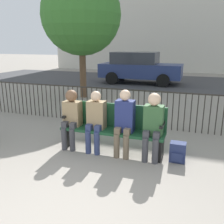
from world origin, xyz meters
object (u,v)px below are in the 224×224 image
tree_0 (81,15)px  parked_car_0 (139,67)px  seated_person_1 (96,118)px  seated_person_2 (124,120)px  park_bench (113,126)px  seated_person_0 (71,115)px  seated_person_3 (153,123)px  backpack (178,152)px

tree_0 → parked_car_0: 4.91m
seated_person_1 → seated_person_2: size_ratio=0.95×
seated_person_1 → seated_person_2: (0.57, 0.00, 0.03)m
park_bench → parked_car_0: 8.76m
seated_person_0 → park_bench: bearing=9.0°
seated_person_1 → seated_person_3: (1.10, 0.00, 0.03)m
seated_person_0 → seated_person_1: seated_person_1 is taller
seated_person_1 → seated_person_2: seated_person_2 is taller
seated_person_0 → tree_0: tree_0 is taller
seated_person_0 → seated_person_3: 1.62m
park_bench → seated_person_3: seated_person_3 is taller
tree_0 → seated_person_2: bearing=-56.4°
seated_person_3 → tree_0: 6.21m
seated_person_2 → parked_car_0: bearing=101.5°
backpack → tree_0: bearing=131.6°
backpack → parked_car_0: (-2.77, 8.73, 0.67)m
park_bench → tree_0: size_ratio=0.45×
tree_0 → parked_car_0: (1.22, 4.22, -2.19)m
seated_person_0 → tree_0: size_ratio=0.26×
parked_car_0 → backpack: bearing=-72.4°
seated_person_1 → parked_car_0: (-1.21, 8.75, 0.18)m
park_bench → seated_person_0: 0.86m
seated_person_2 → seated_person_3: size_ratio=1.02×
park_bench → seated_person_2: bearing=-26.7°
seated_person_0 → tree_0: (-1.92, 4.53, 2.36)m
seated_person_1 → tree_0: (-2.44, 4.53, 2.38)m
backpack → tree_0: 6.67m
tree_0 → seated_person_0: bearing=-67.1°
park_bench → seated_person_1: size_ratio=1.70×
seated_person_3 → backpack: 0.69m
seated_person_1 → parked_car_0: bearing=97.9°
park_bench → parked_car_0: size_ratio=0.48×
seated_person_0 → backpack: 2.14m
seated_person_2 → tree_0: tree_0 is taller
tree_0 → parked_car_0: bearing=73.8°
seated_person_0 → seated_person_2: (1.09, 0.00, 0.02)m
seated_person_0 → tree_0: 5.46m
seated_person_2 → seated_person_3: bearing=-0.1°
seated_person_2 → parked_car_0: size_ratio=0.30×
tree_0 → backpack: bearing=-48.4°
seated_person_2 → seated_person_1: bearing=-179.7°
park_bench → tree_0: bearing=122.0°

